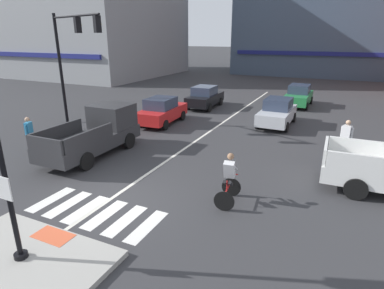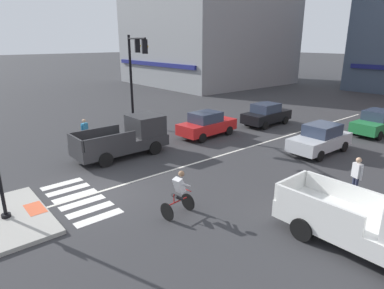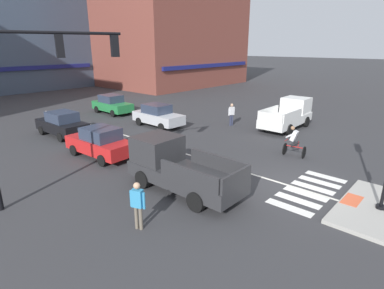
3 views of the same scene
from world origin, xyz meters
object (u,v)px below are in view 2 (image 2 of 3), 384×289
at_px(pedestrian_at_curb_left, 85,130).
at_px(car_green_eastbound_distant, 376,123).
at_px(pickup_truck_charcoal_westbound_near, 129,138).
at_px(pickup_truck_white_cross_right, 380,227).
at_px(car_red_westbound_far, 207,124).
at_px(pedestrian_waiting_far_side, 357,174).
at_px(traffic_light_mast, 135,65).
at_px(cyclist, 179,193).
at_px(car_silver_eastbound_far, 320,139).
at_px(car_black_westbound_distant, 266,114).

bearing_deg(pedestrian_at_curb_left, car_green_eastbound_distant, 58.22).
xyz_separation_m(pickup_truck_charcoal_westbound_near, pickup_truck_white_cross_right, (12.74, 1.01, 0.00)).
xyz_separation_m(car_red_westbound_far, pickup_truck_charcoal_westbound_near, (-0.04, -5.80, 0.17)).
bearing_deg(car_green_eastbound_distant, pedestrian_waiting_far_side, -71.64).
bearing_deg(traffic_light_mast, pedestrian_waiting_far_side, 5.71).
relative_size(car_red_westbound_far, pickup_truck_charcoal_westbound_near, 0.82).
bearing_deg(car_green_eastbound_distant, cyclist, -89.75).
bearing_deg(traffic_light_mast, cyclist, -23.97).
xyz_separation_m(car_silver_eastbound_far, car_green_eastbound_distant, (0.39, 6.47, 0.00)).
distance_m(car_silver_eastbound_far, cyclist, 10.43).
bearing_deg(pedestrian_at_curb_left, cyclist, -4.04).
bearing_deg(pedestrian_waiting_far_side, pickup_truck_white_cross_right, -56.93).
bearing_deg(cyclist, car_silver_eastbound_far, 92.54).
bearing_deg(pedestrian_waiting_far_side, car_red_westbound_far, 172.88).
distance_m(car_silver_eastbound_far, car_green_eastbound_distant, 6.48).
relative_size(car_red_westbound_far, car_black_westbound_distant, 1.01).
xyz_separation_m(car_green_eastbound_distant, cyclist, (0.07, -16.89, 0.06)).
height_order(traffic_light_mast, car_silver_eastbound_far, traffic_light_mast).
xyz_separation_m(car_silver_eastbound_far, pedestrian_at_curb_left, (-9.63, -9.71, 0.17)).
xyz_separation_m(traffic_light_mast, car_silver_eastbound_far, (10.76, 5.43, -3.69)).
relative_size(car_red_westbound_far, pedestrian_waiting_far_side, 2.51).
distance_m(pickup_truck_charcoal_westbound_near, pickup_truck_white_cross_right, 12.78).
distance_m(cyclist, pedestrian_waiting_far_side, 7.29).
bearing_deg(cyclist, pickup_truck_charcoal_westbound_near, 164.56).
bearing_deg(cyclist, car_red_westbound_far, 132.23).
bearing_deg(car_black_westbound_distant, car_green_eastbound_distant, 29.66).
bearing_deg(car_silver_eastbound_far, car_green_eastbound_distant, 86.56).
distance_m(car_red_westbound_far, car_green_eastbound_distant, 11.49).
distance_m(traffic_light_mast, car_green_eastbound_distant, 16.72).
distance_m(car_black_westbound_distant, cyclist, 14.74).
height_order(car_red_westbound_far, car_green_eastbound_distant, same).
relative_size(car_green_eastbound_distant, pickup_truck_white_cross_right, 0.80).
bearing_deg(car_silver_eastbound_far, traffic_light_mast, -153.24).
bearing_deg(car_green_eastbound_distant, car_red_westbound_far, -127.30).
relative_size(car_silver_eastbound_far, pedestrian_waiting_far_side, 2.47).
distance_m(car_black_westbound_distant, pedestrian_at_curb_left, 13.06).
distance_m(traffic_light_mast, car_black_westbound_distant, 10.23).
height_order(car_black_westbound_distant, pedestrian_waiting_far_side, pedestrian_waiting_far_side).
distance_m(pedestrian_at_curb_left, pedestrian_waiting_far_side, 14.66).
bearing_deg(pickup_truck_white_cross_right, cyclist, -152.38).
bearing_deg(traffic_light_mast, car_red_westbound_far, 33.40).
distance_m(pickup_truck_white_cross_right, pedestrian_waiting_far_side, 4.16).
xyz_separation_m(pickup_truck_charcoal_westbound_near, cyclist, (7.08, -1.96, -0.11)).
relative_size(cyclist, pedestrian_at_curb_left, 1.01).
height_order(car_green_eastbound_distant, cyclist, cyclist).
bearing_deg(car_black_westbound_distant, pedestrian_at_curb_left, -106.18).
bearing_deg(cyclist, pickup_truck_white_cross_right, 27.62).
relative_size(car_green_eastbound_distant, car_black_westbound_distant, 0.99).
bearing_deg(pedestrian_waiting_far_side, car_green_eastbound_distant, 108.36).
height_order(car_silver_eastbound_far, pickup_truck_charcoal_westbound_near, pickup_truck_charcoal_westbound_near).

